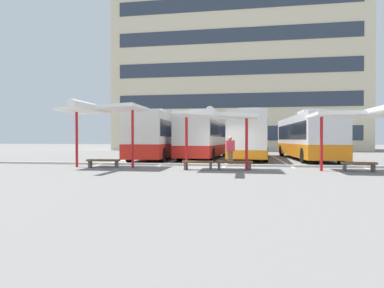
{
  "coord_description": "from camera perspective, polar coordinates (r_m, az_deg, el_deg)",
  "views": [
    {
      "loc": [
        1.03,
        -18.43,
        1.53
      ],
      "look_at": [
        -2.18,
        1.9,
        1.23
      ],
      "focal_mm": 29.99,
      "sensor_mm": 36.0,
      "label": 1
    }
  ],
  "objects": [
    {
      "name": "ground_plane",
      "position": [
        18.53,
        5.78,
        -3.92
      ],
      "size": [
        160.0,
        160.0,
        0.0
      ],
      "primitive_type": "plane",
      "color": "slate"
    },
    {
      "name": "terminal_building",
      "position": [
        49.29,
        7.82,
        11.55
      ],
      "size": [
        34.24,
        12.3,
        24.12
      ],
      "color": "beige",
      "rests_on": "ground"
    },
    {
      "name": "coach_bus_0",
      "position": [
        25.8,
        -5.66,
        1.24
      ],
      "size": [
        2.97,
        12.34,
        3.74
      ],
      "color": "silver",
      "rests_on": "ground"
    },
    {
      "name": "coach_bus_1",
      "position": [
        25.79,
        2.28,
        1.28
      ],
      "size": [
        3.32,
        10.21,
        3.74
      ],
      "color": "silver",
      "rests_on": "ground"
    },
    {
      "name": "coach_bus_2",
      "position": [
        26.06,
        10.37,
        1.45
      ],
      "size": [
        3.45,
        11.72,
        3.82
      ],
      "color": "silver",
      "rests_on": "ground"
    },
    {
      "name": "coach_bus_3",
      "position": [
        26.27,
        19.61,
        1.05
      ],
      "size": [
        2.96,
        12.24,
        3.61
      ],
      "color": "silver",
      "rests_on": "ground"
    },
    {
      "name": "lane_stripe_0",
      "position": [
        26.04,
        -10.09,
        -2.54
      ],
      "size": [
        0.16,
        14.0,
        0.01
      ],
      "primitive_type": "cube",
      "color": "white",
      "rests_on": "ground"
    },
    {
      "name": "lane_stripe_1",
      "position": [
        25.07,
        -1.99,
        -2.66
      ],
      "size": [
        0.16,
        14.0,
        0.01
      ],
      "primitive_type": "cube",
      "color": "white",
      "rests_on": "ground"
    },
    {
      "name": "lane_stripe_2",
      "position": [
        24.64,
        6.58,
        -2.73
      ],
      "size": [
        0.16,
        14.0,
        0.01
      ],
      "primitive_type": "cube",
      "color": "white",
      "rests_on": "ground"
    },
    {
      "name": "lane_stripe_3",
      "position": [
        24.76,
        15.25,
        -2.73
      ],
      "size": [
        0.16,
        14.0,
        0.01
      ],
      "primitive_type": "cube",
      "color": "white",
      "rests_on": "ground"
    },
    {
      "name": "lane_stripe_4",
      "position": [
        25.44,
        23.65,
        -2.68
      ],
      "size": [
        0.16,
        14.0,
        0.01
      ],
      "primitive_type": "cube",
      "color": "white",
      "rests_on": "ground"
    },
    {
      "name": "waiting_shelter_0",
      "position": [
        17.91,
        -15.72,
        5.82
      ],
      "size": [
        4.23,
        4.96,
        3.34
      ],
      "color": "red",
      "rests_on": "ground"
    },
    {
      "name": "bench_0",
      "position": [
        18.02,
        -15.49,
        -3.0
      ],
      "size": [
        1.79,
        0.59,
        0.45
      ],
      "color": "brown",
      "rests_on": "ground"
    },
    {
      "name": "waiting_shelter_1",
      "position": [
        15.9,
        4.24,
        4.91
      ],
      "size": [
        4.02,
        4.4,
        2.93
      ],
      "color": "red",
      "rests_on": "ground"
    },
    {
      "name": "bench_1",
      "position": [
        16.1,
        1.06,
        -3.44
      ],
      "size": [
        1.62,
        0.62,
        0.45
      ],
      "color": "brown",
      "rests_on": "ground"
    },
    {
      "name": "bench_2",
      "position": [
        16.22,
        7.51,
        -3.39
      ],
      "size": [
        1.86,
        0.62,
        0.45
      ],
      "color": "brown",
      "rests_on": "ground"
    },
    {
      "name": "waiting_shelter_2",
      "position": [
        16.95,
        27.87,
        4.55
      ],
      "size": [
        4.38,
        5.1,
        2.87
      ],
      "color": "red",
      "rests_on": "ground"
    },
    {
      "name": "bench_3",
      "position": [
        17.2,
        27.53,
        -3.26
      ],
      "size": [
        1.57,
        0.57,
        0.45
      ],
      "color": "brown",
      "rests_on": "ground"
    },
    {
      "name": "platform_kerb",
      "position": [
        18.42,
        5.76,
        -3.76
      ],
      "size": [
        44.0,
        0.24,
        0.12
      ],
      "primitive_type": "cube",
      "color": "#ADADA8",
      "rests_on": "ground"
    },
    {
      "name": "waiting_passenger_0",
      "position": [
        18.57,
        6.81,
        -0.85
      ],
      "size": [
        0.54,
        0.37,
        1.7
      ],
      "color": "brown",
      "rests_on": "ground"
    }
  ]
}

